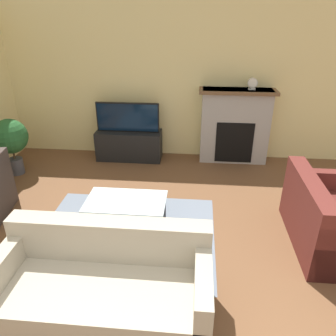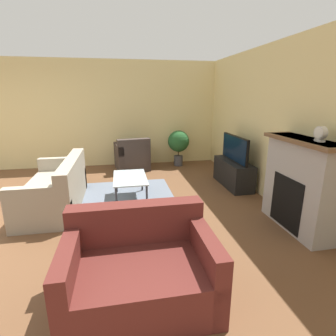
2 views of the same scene
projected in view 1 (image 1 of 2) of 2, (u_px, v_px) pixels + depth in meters
The scene contains 10 objects.
wall_back at pixel (167, 82), 5.72m from camera, with size 8.70×0.06×2.70m.
area_rug at pixel (126, 234), 4.04m from camera, with size 2.16×1.78×0.00m.
fireplace at pixel (235, 125), 5.73m from camera, with size 1.29×0.42×1.29m.
tv_stand at pixel (129, 145), 5.96m from camera, with size 1.17×0.43×0.53m.
tv at pixel (128, 117), 5.73m from camera, with size 1.11×0.06×0.52m.
couch_sectional at pixel (105, 289), 2.88m from camera, with size 1.85×0.86×0.82m.
couch_loveseat at pixel (332, 223), 3.77m from camera, with size 0.93×1.33×0.82m.
coffee_table at pixel (126, 204), 3.95m from camera, with size 0.96×0.58×0.43m.
potted_plant at pixel (10, 139), 5.26m from camera, with size 0.56×0.56×0.94m.
mantel_clock at pixel (252, 83), 5.39m from camera, with size 0.16×0.07×0.19m.
Camera 1 is at (0.55, -0.93, 2.52)m, focal length 35.00 mm.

